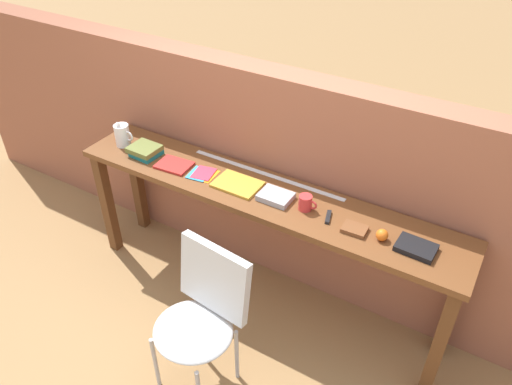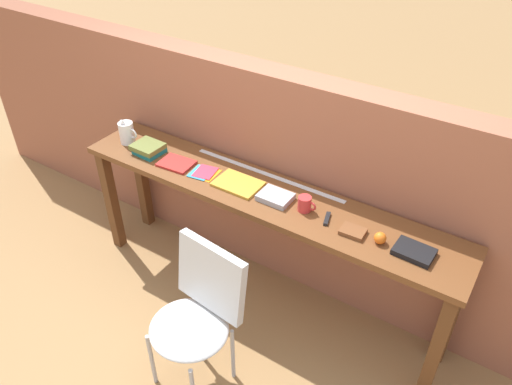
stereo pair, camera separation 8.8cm
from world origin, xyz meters
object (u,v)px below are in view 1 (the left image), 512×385
object	(u,v)px
book_stack_leftmost	(145,151)
book_open_centre	(237,184)
leather_journal_brown	(355,229)
book_repair_rightmost	(416,248)
magazine_cycling	(174,165)
multitool_folded	(328,217)
chair_white_moulded	(201,313)
pitcher_white	(122,135)
mug	(306,203)
sports_ball_small	(382,235)
pamphlet_pile_colourful	(203,174)

from	to	relation	value
book_stack_leftmost	book_open_centre	xyz separation A→B (m)	(0.70, 0.02, -0.03)
leather_journal_brown	book_repair_rightmost	xyz separation A→B (m)	(0.32, 0.02, 0.00)
magazine_cycling	multitool_folded	distance (m)	1.06
chair_white_moulded	pitcher_white	xyz separation A→B (m)	(-1.11, 0.68, 0.43)
chair_white_moulded	book_stack_leftmost	xyz separation A→B (m)	(-0.90, 0.66, 0.39)
book_open_centre	multitool_folded	size ratio (longest dim) A/B	2.54
chair_white_moulded	mug	world-z (taller)	mug
mug	sports_ball_small	distance (m)	0.46
book_open_centre	pitcher_white	bearing A→B (deg)	179.73
chair_white_moulded	pitcher_white	world-z (taller)	pitcher_white
sports_ball_small	leather_journal_brown	bearing A→B (deg)	-177.82
pitcher_white	pamphlet_pile_colourful	size ratio (longest dim) A/B	1.02
book_repair_rightmost	leather_journal_brown	bearing A→B (deg)	-174.02
book_stack_leftmost	multitool_folded	xyz separation A→B (m)	(1.30, 0.01, -0.03)
magazine_cycling	mug	bearing A→B (deg)	-2.63
book_stack_leftmost	chair_white_moulded	bearing A→B (deg)	-36.35
magazine_cycling	book_open_centre	world-z (taller)	same
sports_ball_small	book_repair_rightmost	distance (m)	0.18
chair_white_moulded	book_open_centre	distance (m)	0.79
chair_white_moulded	book_open_centre	world-z (taller)	book_open_centre
pitcher_white	mug	size ratio (longest dim) A/B	1.67
sports_ball_small	book_open_centre	bearing A→B (deg)	178.30
pitcher_white	multitool_folded	size ratio (longest dim) A/B	1.67
chair_white_moulded	magazine_cycling	bearing A→B (deg)	135.11
pitcher_white	book_repair_rightmost	world-z (taller)	pitcher_white
book_open_centre	book_repair_rightmost	xyz separation A→B (m)	(1.09, -0.01, 0.01)
book_open_centre	book_repair_rightmost	distance (m)	1.09
multitool_folded	sports_ball_small	xyz separation A→B (m)	(0.31, -0.02, 0.02)
book_stack_leftmost	multitool_folded	size ratio (longest dim) A/B	1.76
mug	book_repair_rightmost	world-z (taller)	mug
chair_white_moulded	leather_journal_brown	distance (m)	0.94
pitcher_white	book_stack_leftmost	distance (m)	0.22
pitcher_white	sports_ball_small	bearing A→B (deg)	-0.99
chair_white_moulded	leather_journal_brown	world-z (taller)	leather_journal_brown
book_open_centre	multitool_folded	distance (m)	0.60
book_open_centre	multitool_folded	bearing A→B (deg)	-0.60
chair_white_moulded	sports_ball_small	bearing A→B (deg)	42.37
pitcher_white	multitool_folded	xyz separation A→B (m)	(1.51, -0.01, -0.07)
pamphlet_pile_colourful	sports_ball_small	size ratio (longest dim) A/B	2.81
chair_white_moulded	leather_journal_brown	size ratio (longest dim) A/B	6.86
book_stack_leftmost	pamphlet_pile_colourful	bearing A→B (deg)	1.18
magazine_cycling	mug	size ratio (longest dim) A/B	1.97
book_open_centre	magazine_cycling	bearing A→B (deg)	-176.38
pitcher_white	leather_journal_brown	size ratio (longest dim) A/B	1.41
magazine_cycling	pamphlet_pile_colourful	xyz separation A→B (m)	(0.21, 0.02, -0.00)
chair_white_moulded	multitool_folded	xyz separation A→B (m)	(0.40, 0.67, 0.36)
pitcher_white	leather_journal_brown	bearing A→B (deg)	-1.27
chair_white_moulded	book_stack_leftmost	world-z (taller)	book_stack_leftmost
book_stack_leftmost	leather_journal_brown	size ratio (longest dim) A/B	1.49
chair_white_moulded	pitcher_white	size ratio (longest dim) A/B	4.85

